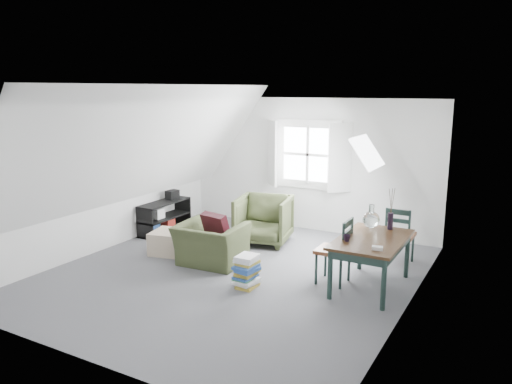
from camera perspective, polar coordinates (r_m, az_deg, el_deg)
The scene contains 24 objects.
floor at distance 7.44m, azimuth -2.68°, elevation -9.28°, with size 5.50×5.50×0.00m, color #525258.
ceiling at distance 6.94m, azimuth -2.89°, elevation 10.35°, with size 5.50×5.50×0.00m, color white.
wall_back at distance 9.50m, azimuth 6.02°, elevation 3.11°, with size 5.00×5.00×0.00m, color silver.
wall_front at distance 5.04m, azimuth -19.59°, elevation -5.31°, with size 5.00×5.00×0.00m, color silver.
wall_left at distance 8.65m, azimuth -17.00°, elevation 1.81°, with size 5.50×5.50×0.00m, color silver.
wall_right at distance 6.17m, azimuth 17.36°, elevation -2.08°, with size 5.50×5.50×0.00m, color silver.
slope_left at distance 7.92m, azimuth -12.42°, elevation 5.01°, with size 5.50×5.50×0.00m, color white.
slope_right at distance 6.33m, azimuth 9.21°, elevation 3.48°, with size 5.50×5.50×0.00m, color white.
dormer_window at distance 9.40m, azimuth 5.87°, elevation 4.25°, with size 1.71×0.35×1.30m.
skylight at distance 7.55m, azimuth 12.60°, elevation 4.45°, with size 0.55×0.75×0.04m, color white.
armchair_near at distance 7.85m, azimuth -5.13°, elevation -8.18°, with size 0.98×0.86×0.64m, color #384024.
armchair_far at distance 8.84m, azimuth 0.86°, elevation -5.81°, with size 0.89×0.92×0.84m, color #384024.
throw_pillow at distance 7.79m, azimuth -4.58°, elevation -4.05°, with size 0.46×0.13×0.46m, color #370F16.
ottoman at distance 8.37m, azimuth -9.80°, elevation -5.66°, with size 0.56×0.56×0.37m, color tan.
dining_table at distance 6.92m, azimuth 13.07°, elevation -5.89°, with size 0.84×1.40×0.70m.
demijohn at distance 7.31m, azimuth 13.02°, elevation -3.03°, with size 0.24×0.24×0.34m.
vase_twigs at distance 7.34m, azimuth 15.11°, elevation -3.13°, with size 0.08×0.08×0.60m.
cup at distance 6.68m, azimuth 10.32°, elevation -5.56°, with size 0.09×0.09×0.09m, color black.
paper_box at distance 6.42m, azimuth 13.71°, elevation -6.25°, with size 0.13×0.09×0.04m, color white.
dining_chair_far at distance 7.98m, azimuth 16.06°, elevation -4.69°, with size 0.43×0.43×0.91m.
dining_chair_near at distance 7.02m, azimuth 9.11°, elevation -6.53°, with size 0.44×0.44×0.93m.
media_shelf at distance 9.56m, azimuth -10.54°, elevation -3.01°, with size 0.38×1.14×0.59m.
electronics_box at distance 9.68m, azimuth -9.54°, elevation -0.34°, with size 0.17×0.23×0.19m, color black.
magazine_stack at distance 6.88m, azimuth -1.06°, elevation -9.06°, with size 0.33×0.39×0.44m.
Camera 1 is at (3.68, -5.89, 2.67)m, focal length 35.00 mm.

